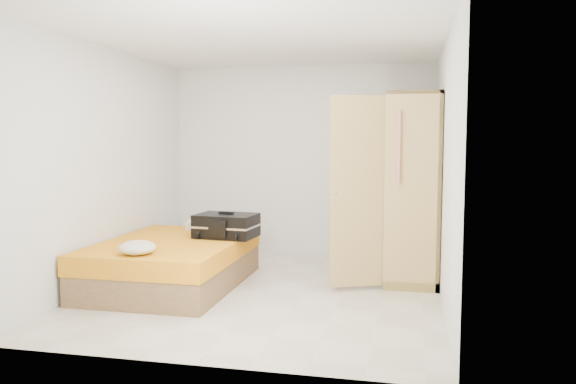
% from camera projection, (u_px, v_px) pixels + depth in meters
% --- Properties ---
extents(room, '(4.00, 4.02, 2.60)m').
position_uv_depth(room, '(265.00, 168.00, 5.80)').
color(room, beige).
rests_on(room, ground).
extents(bed, '(1.42, 2.02, 0.50)m').
position_uv_depth(bed, '(173.00, 263.00, 6.13)').
color(bed, olive).
rests_on(bed, ground).
extents(wardrobe, '(1.14, 1.40, 2.10)m').
position_uv_depth(wardrobe, '(408.00, 193.00, 6.34)').
color(wardrobe, tan).
rests_on(wardrobe, ground).
extents(person, '(0.57, 0.67, 1.54)m').
position_uv_depth(person, '(348.00, 213.00, 6.29)').
color(person, red).
rests_on(person, ground).
extents(suitcase, '(0.71, 0.56, 0.29)m').
position_uv_depth(suitcase, '(226.00, 226.00, 6.32)').
color(suitcase, black).
rests_on(suitcase, bed).
extents(round_cushion, '(0.35, 0.35, 0.13)m').
position_uv_depth(round_cushion, '(138.00, 248.00, 5.35)').
color(round_cushion, silver).
rests_on(round_cushion, bed).
extents(pillow, '(0.60, 0.38, 0.10)m').
position_uv_depth(pillow, '(210.00, 225.00, 6.90)').
color(pillow, silver).
rests_on(pillow, bed).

